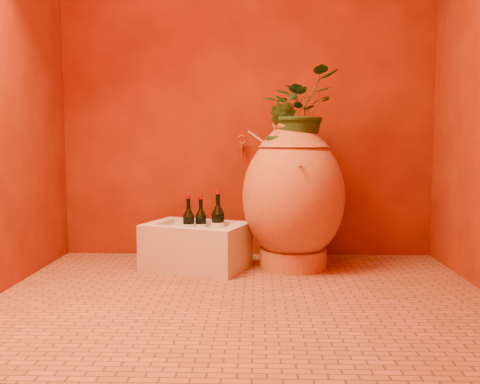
{
  "coord_description": "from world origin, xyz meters",
  "views": [
    {
      "loc": [
        0.06,
        -2.64,
        0.79
      ],
      "look_at": [
        -0.03,
        0.35,
        0.5
      ],
      "focal_mm": 40.0,
      "sensor_mm": 36.0,
      "label": 1
    }
  ],
  "objects_px": {
    "wine_bottle_b": "(201,226)",
    "wine_bottle_c": "(218,225)",
    "amphora": "(294,196)",
    "wine_bottle_a": "(189,226)",
    "wall_tap": "(242,145)",
    "stone_basin": "(196,247)"
  },
  "relations": [
    {
      "from": "amphora",
      "to": "wall_tap",
      "type": "relative_size",
      "value": 6.08
    },
    {
      "from": "stone_basin",
      "to": "wine_bottle_b",
      "type": "xyz_separation_m",
      "value": [
        0.02,
        0.04,
        0.12
      ]
    },
    {
      "from": "wine_bottle_c",
      "to": "wall_tap",
      "type": "relative_size",
      "value": 2.25
    },
    {
      "from": "wine_bottle_b",
      "to": "wine_bottle_c",
      "type": "relative_size",
      "value": 0.88
    },
    {
      "from": "stone_basin",
      "to": "wine_bottle_a",
      "type": "xyz_separation_m",
      "value": [
        -0.05,
        0.02,
        0.13
      ]
    },
    {
      "from": "wine_bottle_b",
      "to": "wine_bottle_c",
      "type": "bearing_deg",
      "value": -21.12
    },
    {
      "from": "wine_bottle_c",
      "to": "wall_tap",
      "type": "bearing_deg",
      "value": 68.11
    },
    {
      "from": "amphora",
      "to": "wine_bottle_c",
      "type": "distance_m",
      "value": 0.5
    },
    {
      "from": "wine_bottle_b",
      "to": "wine_bottle_a",
      "type": "bearing_deg",
      "value": -158.87
    },
    {
      "from": "amphora",
      "to": "wine_bottle_a",
      "type": "distance_m",
      "value": 0.67
    },
    {
      "from": "stone_basin",
      "to": "wall_tap",
      "type": "xyz_separation_m",
      "value": [
        0.27,
        0.34,
        0.62
      ]
    },
    {
      "from": "wine_bottle_b",
      "to": "wine_bottle_c",
      "type": "xyz_separation_m",
      "value": [
        0.11,
        -0.04,
        0.01
      ]
    },
    {
      "from": "amphora",
      "to": "wine_bottle_a",
      "type": "xyz_separation_m",
      "value": [
        -0.64,
        -0.02,
        -0.19
      ]
    },
    {
      "from": "stone_basin",
      "to": "wall_tap",
      "type": "bearing_deg",
      "value": 51.33
    },
    {
      "from": "amphora",
      "to": "wine_bottle_a",
      "type": "bearing_deg",
      "value": -177.91
    },
    {
      "from": "wine_bottle_b",
      "to": "wall_tap",
      "type": "bearing_deg",
      "value": 50.21
    },
    {
      "from": "wall_tap",
      "to": "wine_bottle_c",
      "type": "bearing_deg",
      "value": -111.89
    },
    {
      "from": "wall_tap",
      "to": "wine_bottle_a",
      "type": "bearing_deg",
      "value": -134.54
    },
    {
      "from": "amphora",
      "to": "wine_bottle_b",
      "type": "distance_m",
      "value": 0.6
    },
    {
      "from": "wine_bottle_a",
      "to": "wine_bottle_c",
      "type": "relative_size",
      "value": 0.9
    },
    {
      "from": "stone_basin",
      "to": "wine_bottle_c",
      "type": "distance_m",
      "value": 0.19
    },
    {
      "from": "wine_bottle_c",
      "to": "wall_tap",
      "type": "distance_m",
      "value": 0.61
    }
  ]
}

